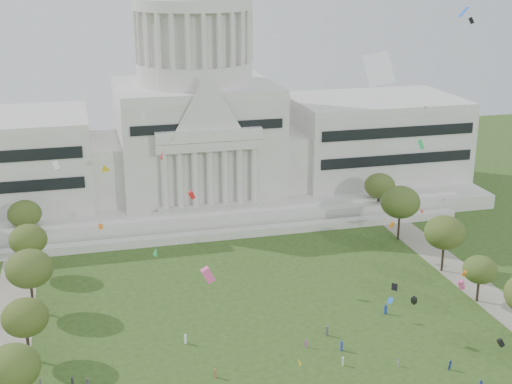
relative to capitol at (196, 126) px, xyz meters
name	(u,v)px	position (x,y,z in m)	size (l,w,h in m)	color
capitol	(196,126)	(0.00, 0.00, 0.00)	(160.00, 64.50, 91.30)	silver
path_left	(5,374)	(-48.00, -83.59, -22.28)	(8.00, 160.00, 0.04)	gray
path_right	(504,309)	(48.00, -83.59, -22.28)	(8.00, 160.00, 0.04)	gray
row_tree_l_2	(13,367)	(-45.04, -96.29, -13.79)	(8.42, 8.42, 11.97)	black
row_tree_l_3	(25,318)	(-44.09, -79.67, -14.09)	(8.12, 8.12, 11.55)	black
row_tree_r_3	(480,270)	(44.40, -79.10, -15.21)	(7.01, 7.01, 9.98)	black
row_tree_l_4	(29,269)	(-44.08, -61.17, -12.90)	(9.29, 9.29, 13.21)	black
row_tree_r_4	(445,233)	(44.76, -63.55, -13.01)	(9.19, 9.19, 13.06)	black
row_tree_l_5	(28,240)	(-45.22, -42.58, -13.88)	(8.33, 8.33, 11.85)	black
row_tree_r_5	(400,202)	(43.49, -43.40, -12.37)	(9.82, 9.82, 13.96)	black
row_tree_l_6	(25,214)	(-46.87, -24.45, -14.02)	(8.19, 8.19, 11.64)	black
row_tree_r_6	(380,186)	(45.96, -25.46, -13.79)	(8.42, 8.42, 11.97)	black
person_2	(451,365)	(26.09, -101.24, -21.40)	(0.87, 0.54, 1.80)	navy
person_10	(398,362)	(17.94, -97.92, -21.56)	(0.86, 0.47, 1.46)	silver
kite_swarm	(332,249)	(0.55, -109.37, 6.06)	(78.64, 105.49, 57.79)	white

